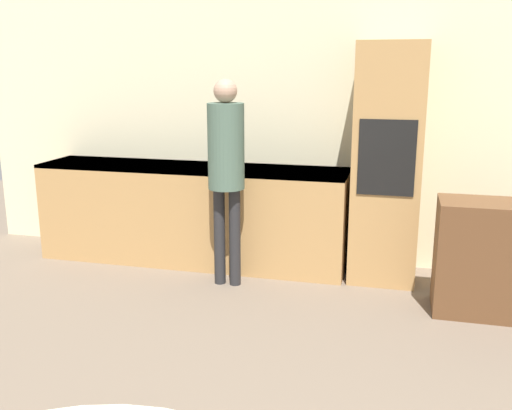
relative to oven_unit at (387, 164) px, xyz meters
The scene contains 5 objects.
wall_back 0.74m from the oven_unit, 149.87° to the left, with size 6.88×0.05×2.60m.
kitchen_counter 1.82m from the oven_unit, behind, with size 2.85×0.60×0.91m.
oven_unit is the anchor object (origin of this frame).
sideboard 1.19m from the oven_unit, 33.13° to the right, with size 0.97×0.45×0.85m.
person_standing 1.35m from the oven_unit, 158.49° to the right, with size 0.30×0.30×1.70m.
Camera 1 is at (0.68, 0.28, 1.79)m, focal length 40.00 mm.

